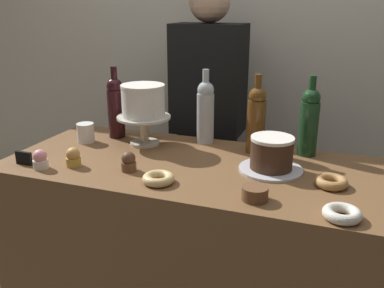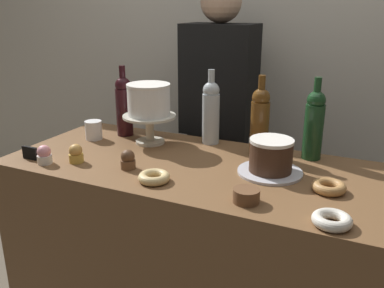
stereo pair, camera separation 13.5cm
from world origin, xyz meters
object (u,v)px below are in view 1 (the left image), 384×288
Objects in this scene: donut_maple at (331,182)px; coffee_cup_ceramic at (86,133)px; cupcake_strawberry at (40,160)px; barista_figure at (208,133)px; donut_glazed at (158,179)px; cupcake_caramel at (73,157)px; cake_stand_pedestal at (144,125)px; wine_bottle_green at (309,121)px; cupcake_chocolate at (129,162)px; price_sign_chalkboard at (24,158)px; donut_sugar at (342,214)px; chocolate_round_cake at (272,153)px; wine_bottle_amber at (256,119)px; wine_bottle_clear at (205,111)px; wine_bottle_dark_red at (116,106)px; cookie_stack at (255,193)px; white_layer_cake at (143,101)px.

coffee_cup_ceramic is at bearing 173.08° from donut_maple.
cupcake_strawberry is 0.93m from barista_figure.
donut_glazed is 0.07× the size of barista_figure.
cake_stand_pedestal is at bearing 67.44° from cupcake_caramel.
cupcake_chocolate is (-0.60, -0.41, -0.11)m from wine_bottle_green.
cake_stand_pedestal reaches higher than price_sign_chalkboard.
coffee_cup_ceramic reaches higher than donut_sugar.
chocolate_round_cake is 0.43m from donut_glazed.
donut_glazed is (-0.25, -0.43, -0.13)m from wine_bottle_amber.
donut_sugar is 1.00× the size of donut_maple.
donut_glazed is at bearing -120.06° from wine_bottle_amber.
chocolate_round_cake is 1.86× the size of coffee_cup_ceramic.
chocolate_round_cake is 0.49× the size of wine_bottle_clear.
wine_bottle_dark_red reaches higher than donut_maple.
cake_stand_pedestal is 0.72× the size of wine_bottle_amber.
cupcake_caramel is at bearing -147.39° from wine_bottle_amber.
coffee_cup_ceramic is at bearing 114.67° from cupcake_caramel.
wine_bottle_amber is at bearing 9.54° from coffee_cup_ceramic.
cake_stand_pedestal is 2.08× the size of donut_maple.
donut_sugar and donut_maple have the same top height.
cupcake_strawberry is at bearing -7.25° from price_sign_chalkboard.
wine_bottle_amber is at bearing 0.67° from wine_bottle_dark_red.
coffee_cup_ceramic is (-0.74, -0.12, -0.10)m from wine_bottle_amber.
donut_maple is at bearing -6.92° from coffee_cup_ceramic.
cupcake_chocolate reaches higher than price_sign_chalkboard.
price_sign_chalkboard is at bearing -164.84° from cupcake_caramel.
wine_bottle_dark_red reaches higher than cupcake_caramel.
wine_bottle_green reaches higher than cookie_stack.
chocolate_round_cake is at bearing 88.83° from cookie_stack.
cupcake_chocolate is (0.22, 0.03, 0.00)m from cupcake_caramel.
wine_bottle_dark_red is 2.91× the size of donut_glazed.
donut_maple is at bearing 8.66° from cupcake_caramel.
wine_bottle_clear is at bearing 49.62° from cupcake_caramel.
wine_bottle_green is 0.51m from cookie_stack.
wine_bottle_green is at bearing 25.81° from price_sign_chalkboard.
chocolate_round_cake is at bearing -11.53° from cake_stand_pedestal.
price_sign_chalkboard is at bearing -151.05° from wine_bottle_amber.
wine_bottle_clear is at bearing 8.35° from wine_bottle_dark_red.
price_sign_chalkboard is (-0.90, -0.26, -0.04)m from chocolate_round_cake.
cake_stand_pedestal is 0.11m from white_layer_cake.
cupcake_chocolate reaches higher than donut_maple.
coffee_cup_ceramic is (-0.83, 0.32, 0.02)m from cookie_stack.
white_layer_cake is 0.95m from donut_sugar.
barista_figure is (0.48, 0.83, -0.09)m from price_sign_chalkboard.
coffee_cup_ceramic is at bearing -166.87° from cake_stand_pedestal.
cupcake_caramel is (-0.82, -0.44, -0.11)m from wine_bottle_green.
cupcake_strawberry is 0.33m from cupcake_chocolate.
wine_bottle_dark_red and wine_bottle_amber have the same top height.
cupcake_strawberry is 0.81m from cookie_stack.
wine_bottle_dark_red is 0.18m from coffee_cup_ceramic.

